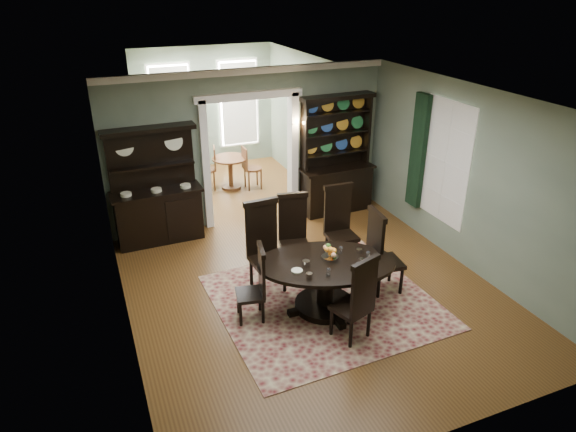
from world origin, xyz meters
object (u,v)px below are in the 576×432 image
Objects in this scene: dining_table at (326,276)px; welsh_dresser at (336,170)px; sideboard at (157,203)px; parlor_table at (230,168)px.

welsh_dresser is (1.77, 3.16, 0.32)m from dining_table.
dining_table is 3.69m from sideboard.
dining_table is 0.97× the size of welsh_dresser.
welsh_dresser is at bearing -1.45° from sideboard.
welsh_dresser is (3.64, -0.01, 0.13)m from sideboard.
parlor_table is at bearing 43.68° from sideboard.
sideboard is at bearing -135.06° from parlor_table.
sideboard is (-1.87, 3.17, 0.19)m from dining_table.
dining_table is 5.12m from parlor_table.
parlor_table is at bearing 106.76° from dining_table.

